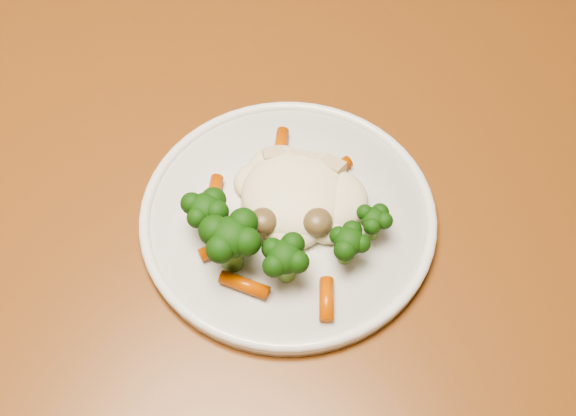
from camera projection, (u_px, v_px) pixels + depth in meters
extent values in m
plane|color=brown|center=(211.00, 299.00, 1.45)|extent=(3.00, 3.00, 0.00)
cube|color=brown|center=(387.00, 208.00, 0.69)|extent=(1.23, 0.85, 0.04)
cube|color=brown|center=(175.00, 71.00, 1.31)|extent=(0.06, 0.06, 0.71)
cylinder|color=white|center=(288.00, 217.00, 0.65)|extent=(0.27, 0.27, 0.01)
ellipsoid|color=#F4EAC3|center=(296.00, 187.00, 0.64)|extent=(0.11, 0.10, 0.04)
ellipsoid|color=black|center=(206.00, 217.00, 0.62)|extent=(0.05, 0.05, 0.04)
ellipsoid|color=black|center=(232.00, 247.00, 0.60)|extent=(0.06, 0.06, 0.05)
ellipsoid|color=black|center=(285.00, 264.00, 0.59)|extent=(0.05, 0.05, 0.04)
ellipsoid|color=black|center=(348.00, 248.00, 0.61)|extent=(0.04, 0.04, 0.04)
ellipsoid|color=black|center=(373.00, 225.00, 0.62)|extent=(0.04, 0.04, 0.03)
cylinder|color=#D15504|center=(280.00, 152.00, 0.68)|extent=(0.03, 0.06, 0.01)
cylinder|color=#D15504|center=(334.00, 171.00, 0.67)|extent=(0.03, 0.04, 0.01)
cylinder|color=#D15504|center=(339.00, 203.00, 0.65)|extent=(0.04, 0.03, 0.01)
cylinder|color=#D15504|center=(213.00, 197.00, 0.65)|extent=(0.03, 0.05, 0.01)
cylinder|color=#D15504|center=(225.00, 245.00, 0.62)|extent=(0.04, 0.04, 0.01)
cylinder|color=#D15504|center=(244.00, 285.00, 0.60)|extent=(0.04, 0.02, 0.01)
cylinder|color=#D15504|center=(327.00, 299.00, 0.59)|extent=(0.03, 0.04, 0.01)
cylinder|color=#D15504|center=(322.00, 201.00, 0.63)|extent=(0.01, 0.05, 0.01)
ellipsoid|color=brown|center=(296.00, 195.00, 0.64)|extent=(0.02, 0.02, 0.02)
ellipsoid|color=brown|center=(317.00, 221.00, 0.62)|extent=(0.03, 0.03, 0.02)
ellipsoid|color=brown|center=(275.00, 196.00, 0.63)|extent=(0.02, 0.02, 0.02)
ellipsoid|color=brown|center=(263.00, 221.00, 0.62)|extent=(0.02, 0.02, 0.02)
cube|color=#CFB28A|center=(300.00, 165.00, 0.66)|extent=(0.02, 0.02, 0.01)
cube|color=#CFB28A|center=(333.00, 166.00, 0.66)|extent=(0.02, 0.02, 0.01)
cube|color=#CFB28A|center=(274.00, 156.00, 0.66)|extent=(0.02, 0.02, 0.01)
cube|color=#CFB28A|center=(301.00, 164.00, 0.66)|extent=(0.02, 0.02, 0.01)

